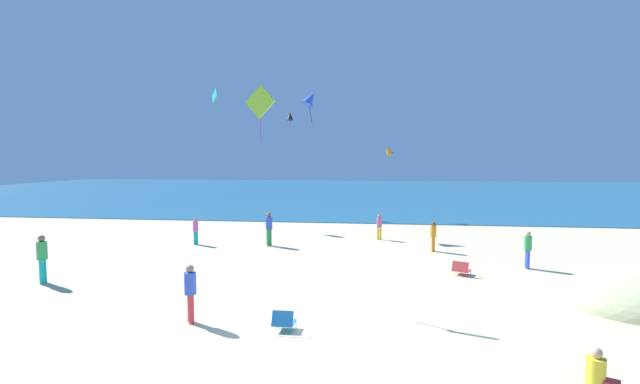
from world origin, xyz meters
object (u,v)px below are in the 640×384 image
Objects in this scene: kite_black at (290,116)px; kite_orange at (388,150)px; person_0 at (42,256)px; kite_teal at (215,96)px; person_6 at (598,372)px; kite_blue at (311,99)px; person_4 at (433,234)px; person_7 at (528,247)px; kite_lime at (260,103)px; person_5 at (379,225)px; beach_chair_mid_beach at (284,321)px; beach_chair_near_camera at (461,269)px; person_3 at (269,227)px; person_2 at (190,289)px; person_1 at (196,229)px.

kite_black is 8.32m from kite_orange.
person_0 is 0.93× the size of kite_teal.
person_6 is 0.36× the size of kite_blue.
kite_black is at bearing 148.55° from person_4.
kite_lime is at bearing 21.38° from person_7.
person_7 is (5.85, -5.80, 0.07)m from person_5.
person_4 is at bearing 66.92° from person_5.
kite_teal is (0.62, 15.56, 7.68)m from person_0.
person_4 is at bearing -24.75° from beach_chair_mid_beach.
kite_black is (4.81, 20.72, 6.75)m from person_0.
kite_lime is (7.16, -15.09, -2.43)m from kite_teal.
beach_chair_near_camera is at bearing -2.70° from person_0.
kite_orange reaches higher than person_3.
person_5 reaches higher than person_6.
person_0 is at bearing -92.28° from kite_teal.
person_0 is 1.09× the size of person_2.
person_7 is at bearing 21.77° from kite_lime.
beach_chair_mid_beach is 0.80× the size of person_6.
kite_teal is at bearing -31.04° from person_3.
person_7 is (15.18, -3.14, 0.07)m from person_1.
kite_lime reaches higher than person_2.
kite_black is (2.35, 13.18, 6.95)m from person_1.
person_5 is 0.74× the size of kite_teal.
kite_teal reaches higher than person_2.
person_1 is 15.50m from person_7.
beach_chair_near_camera is 0.47× the size of person_3.
person_1 is at bearing -48.80° from person_5.
kite_lime is (-7.04, -2.55, 5.99)m from beach_chair_near_camera.
kite_teal reaches higher than kite_black.
person_4 is at bearing 18.50° from person_2.
person_0 is 0.84× the size of kite_blue.
kite_orange is (9.96, 11.26, 4.20)m from person_1.
person_3 reaches higher than person_7.
person_6 is 0.42× the size of kite_orange.
person_6 is at bearing -32.20° from person_0.
person_4 reaches higher than beach_chair_near_camera.
person_3 reaches higher than person_1.
beach_chair_mid_beach is 22.78m from kite_orange.
person_4 is 1.91× the size of person_6.
beach_chair_near_camera is 20.74m from kite_teal.
person_6 is 9.75m from person_7.
person_5 is at bearing -146.32° from person_1.
person_5 is 11.85m from kite_lime.
kite_black reaches higher than person_5.
person_6 is 27.10m from kite_teal.
beach_chair_near_camera is 0.45× the size of kite_orange.
kite_teal reaches higher than person_4.
kite_black is at bearing 165.83° from kite_orange.
person_0 is 7.94m from person_1.
beach_chair_mid_beach is 11.32m from person_7.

